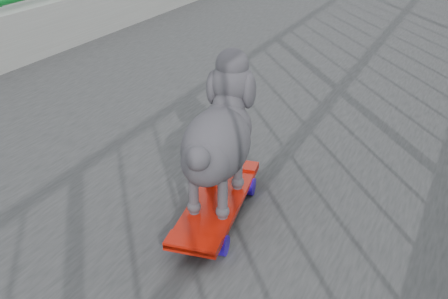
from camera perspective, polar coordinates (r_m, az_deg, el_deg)
railing at (r=1.81m, az=-9.94°, el=2.89°), size 3.00×24.00×1.42m
skateboard at (r=1.64m, az=-0.79°, el=-5.97°), size 0.24×0.54×0.07m
poodle at (r=1.54m, az=-0.57°, el=1.59°), size 0.25×0.47×0.39m
car_5 at (r=17.23m, az=-0.09°, el=2.64°), size 1.57×4.49×1.48m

